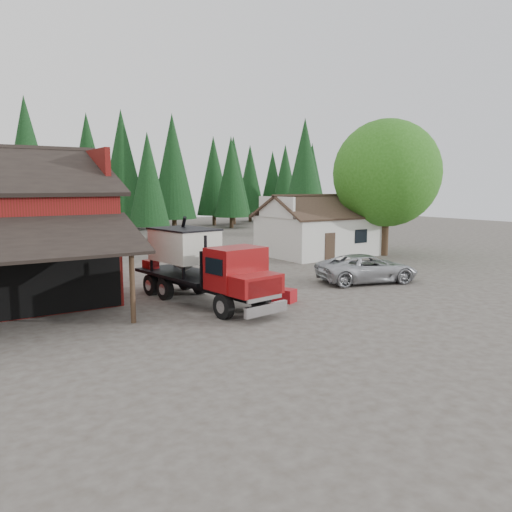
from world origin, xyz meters
TOP-DOWN VIEW (x-y plane):
  - ground at (0.00, 0.00)m, footprint 120.00×120.00m
  - farmhouse at (13.00, 13.00)m, footprint 8.60×6.42m
  - deciduous_tree at (17.01, 9.97)m, footprint 8.00×8.00m
  - conifer_backdrop at (0.00, 42.00)m, footprint 76.00×16.00m
  - near_pine_b at (6.00, 30.00)m, footprint 3.96×3.96m
  - near_pine_c at (22.00, 26.00)m, footprint 4.84×4.84m
  - near_pine_d at (-4.00, 34.00)m, footprint 5.28×5.28m
  - feed_truck at (-1.81, 3.57)m, footprint 3.39×8.72m
  - silver_car at (8.00, 3.00)m, footprint 6.07×4.06m
  - equip_box at (1.38, 1.79)m, footprint 1.09×1.29m

SIDE VIEW (x-z plane):
  - ground at x=0.00m, z-range 0.00..0.00m
  - conifer_backdrop at x=0.00m, z-range -8.00..8.00m
  - equip_box at x=1.38m, z-range 0.00..0.60m
  - silver_car at x=8.00m, z-range 0.00..1.55m
  - farmhouse at x=13.00m, z-range -0.66..3.99m
  - feed_truck at x=-1.81m, z-range -0.12..3.71m
  - near_pine_b at x=6.00m, z-range 0.69..11.09m
  - deciduous_tree at x=17.01m, z-range 0.81..11.01m
  - near_pine_c at x=22.00m, z-range 0.69..13.09m
  - near_pine_d at x=-4.00m, z-range 0.69..14.09m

